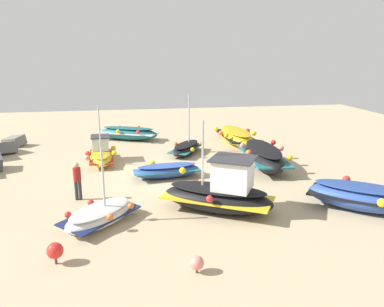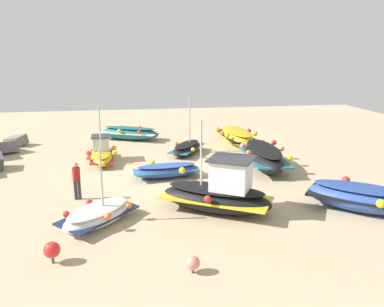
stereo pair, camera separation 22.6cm
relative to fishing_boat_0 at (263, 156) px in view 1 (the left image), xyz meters
name	(u,v)px [view 1 (the left image)]	position (x,y,z in m)	size (l,w,h in m)	color
ground_plane	(166,175)	(-0.54, 5.36, -0.61)	(47.48, 47.48, 0.00)	tan
fishing_boat_0	(263,156)	(0.00, 0.00, 0.00)	(5.27, 2.45, 1.19)	black
fishing_boat_1	(129,133)	(8.04, 7.09, -0.11)	(3.32, 4.59, 1.02)	#1E6670
fishing_boat_2	(101,154)	(2.40, 8.72, -0.11)	(3.55, 1.79, 3.33)	gold
fishing_boat_3	(362,196)	(-6.37, -1.76, -0.06)	(3.92, 4.33, 1.08)	#2D4C9E
fishing_boat_4	(186,148)	(3.39, 3.67, -0.24)	(3.36, 2.66, 3.59)	black
fishing_boat_5	(100,215)	(-5.94, 8.34, -0.26)	(3.21, 3.08, 2.83)	white
fishing_boat_6	(220,193)	(-5.53, 3.78, 0.14)	(3.82, 4.72, 3.62)	black
fishing_boat_7	(167,170)	(-0.95, 5.35, -0.25)	(1.79, 3.48, 0.78)	#2D4C9E
fishing_boat_8	(236,136)	(5.64, -0.12, -0.10)	(4.77, 2.47, 1.09)	gold
person_walking	(77,179)	(-3.32, 9.38, 0.33)	(0.32, 0.32, 1.63)	#2D2D38
mooring_buoy_0	(197,263)	(-9.70, 5.49, -0.31)	(0.41, 0.41, 0.51)	#3F3F42
mooring_buoy_1	(55,251)	(-8.51, 9.50, -0.19)	(0.49, 0.49, 0.67)	#3F3F42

